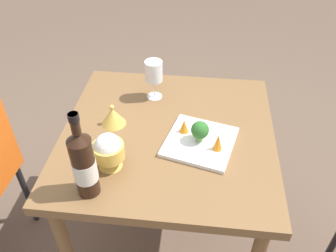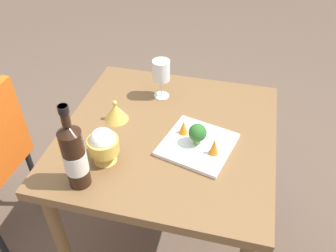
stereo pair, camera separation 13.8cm
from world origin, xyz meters
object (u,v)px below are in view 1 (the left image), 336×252
object	(u,v)px
wine_bottle	(84,164)
carrot_garnish_right	(184,126)
carrot_garnish_left	(218,142)
rice_bowl_lid	(113,116)
broccoli_floret	(200,130)
serving_plate	(200,142)
wine_glass	(154,72)
rice_bowl	(109,151)

from	to	relation	value
wine_bottle	carrot_garnish_right	xyz separation A→B (m)	(-0.29, -0.32, -0.08)
carrot_garnish_left	rice_bowl_lid	bearing A→B (deg)	-16.06
rice_bowl_lid	broccoli_floret	world-z (taller)	broccoli_floret
serving_plate	carrot_garnish_right	world-z (taller)	carrot_garnish_right
wine_glass	carrot_garnish_left	distance (m)	0.44
rice_bowl_lid	serving_plate	bearing A→B (deg)	167.16
rice_bowl_lid	carrot_garnish_left	distance (m)	0.44
serving_plate	carrot_garnish_right	size ratio (longest dim) A/B	5.32
rice_bowl	carrot_garnish_left	xyz separation A→B (m)	(-0.38, -0.11, -0.02)
wine_bottle	wine_glass	distance (m)	0.57
wine_glass	rice_bowl_lid	world-z (taller)	wine_glass
carrot_garnish_left	rice_bowl	bearing A→B (deg)	16.47
wine_bottle	broccoli_floret	world-z (taller)	wine_bottle
wine_glass	carrot_garnish_left	bearing A→B (deg)	130.78
wine_glass	rice_bowl_lid	xyz separation A→B (m)	(0.14, 0.20, -0.09)
wine_glass	carrot_garnish_right	bearing A→B (deg)	122.09
wine_glass	rice_bowl_lid	size ratio (longest dim) A/B	1.79
rice_bowl_lid	carrot_garnish_right	bearing A→B (deg)	172.93
rice_bowl	carrot_garnish_left	size ratio (longest dim) A/B	2.05
wine_glass	rice_bowl	bearing A→B (deg)	77.58
rice_bowl_lid	broccoli_floret	xyz separation A→B (m)	(-0.35, 0.08, 0.03)
wine_bottle	serving_plate	bearing A→B (deg)	-142.61
wine_bottle	serving_plate	xyz separation A→B (m)	(-0.36, -0.27, -0.12)
rice_bowl	carrot_garnish_right	distance (m)	0.32
carrot_garnish_right	wine_glass	bearing A→B (deg)	-57.91
carrot_garnish_right	broccoli_floret	bearing A→B (deg)	143.63
rice_bowl	carrot_garnish_right	size ratio (longest dim) A/B	2.48
broccoli_floret	carrot_garnish_left	distance (m)	0.08
wine_bottle	rice_bowl	xyz separation A→B (m)	(-0.04, -0.12, -0.05)
rice_bowl	serving_plate	xyz separation A→B (m)	(-0.31, -0.15, -0.07)
carrot_garnish_left	carrot_garnish_right	bearing A→B (deg)	-33.18
rice_bowl	carrot_garnish_right	world-z (taller)	rice_bowl
rice_bowl	rice_bowl_lid	xyz separation A→B (m)	(0.04, -0.23, -0.04)
rice_bowl_lid	carrot_garnish_right	xyz separation A→B (m)	(-0.29, 0.04, 0.01)
rice_bowl	broccoli_floret	distance (m)	0.34
carrot_garnish_right	carrot_garnish_left	bearing A→B (deg)	146.82
wine_bottle	rice_bowl_lid	bearing A→B (deg)	-89.98
wine_bottle	carrot_garnish_left	bearing A→B (deg)	-151.15
wine_glass	carrot_garnish_right	xyz separation A→B (m)	(-0.15, 0.24, -0.08)
carrot_garnish_right	rice_bowl	bearing A→B (deg)	38.49
wine_bottle	carrot_garnish_right	size ratio (longest dim) A/B	5.69
rice_bowl_lid	wine_bottle	bearing A→B (deg)	90.02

